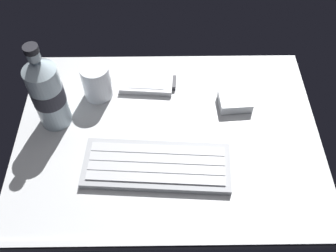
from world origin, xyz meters
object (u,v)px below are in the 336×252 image
object	(u,v)px
handheld_device	(148,81)
juice_cup	(97,83)
keyboard	(157,165)
water_bottle	(47,92)
charger_block	(235,101)

from	to	relation	value
handheld_device	juice_cup	world-z (taller)	juice_cup
juice_cup	keyboard	bearing A→B (deg)	-55.87
juice_cup	water_bottle	distance (cm)	12.27
charger_block	juice_cup	bearing A→B (deg)	173.47
water_bottle	charger_block	xyz separation A→B (cm)	(39.10, 3.75, -7.81)
handheld_device	juice_cup	bearing A→B (deg)	-163.68
keyboard	handheld_device	size ratio (longest dim) A/B	2.24
water_bottle	keyboard	bearing A→B (deg)	-29.56
handheld_device	water_bottle	xyz separation A→B (cm)	(-19.50, -10.48, 8.28)
juice_cup	charger_block	distance (cm)	30.93
handheld_device	water_bottle	world-z (taller)	water_bottle
keyboard	handheld_device	world-z (taller)	keyboard
juice_cup	charger_block	bearing A→B (deg)	-6.53
juice_cup	charger_block	world-z (taller)	juice_cup
keyboard	charger_block	xyz separation A→B (cm)	(17.33, 16.10, 0.39)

